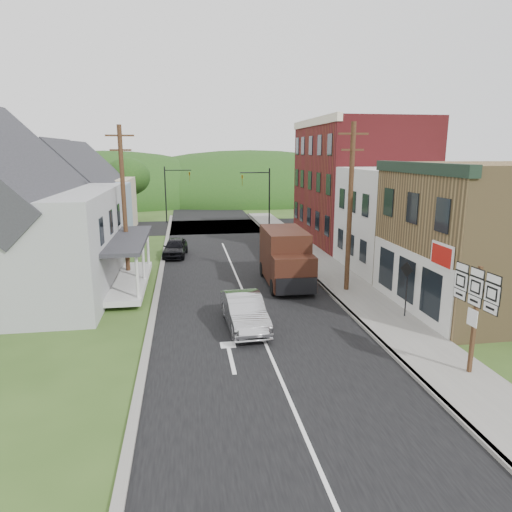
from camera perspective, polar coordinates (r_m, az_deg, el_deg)
name	(u,v)px	position (r m, az deg, el deg)	size (l,w,h in m)	color
ground	(255,320)	(21.03, -0.10, -8.01)	(120.00, 120.00, 0.00)	#2D4719
road	(232,267)	(30.50, -2.97, -1.36)	(9.00, 90.00, 0.02)	black
cross_road	(215,227)	(47.11, -5.13, 3.68)	(60.00, 9.00, 0.02)	black
sidewalk_right	(327,270)	(29.76, 8.81, -1.71)	(2.80, 55.00, 0.15)	slate
curb_right	(306,271)	(29.39, 6.30, -1.82)	(0.20, 55.00, 0.15)	slate
curb_left	(160,277)	(28.45, -11.91, -2.55)	(0.30, 55.00, 0.12)	slate
storefront_tan	(489,238)	(24.44, 27.10, 2.05)	(8.00, 8.00, 7.00)	brown
storefront_white	(412,220)	(30.77, 18.96, 4.25)	(8.00, 7.00, 6.50)	silver
storefront_red	(358,183)	(39.20, 12.68, 8.92)	(8.00, 12.00, 10.00)	maroon
house_gray	(11,216)	(27.16, -28.26, 4.45)	(10.20, 12.24, 8.35)	#B0B3B6
house_blue	(79,203)	(37.48, -21.29, 6.19)	(7.14, 8.16, 7.28)	#7C96A9
house_cream	(94,193)	(46.36, -19.59, 7.44)	(7.14, 8.16, 7.28)	#BBAD91
utility_pole_right	(350,207)	(24.64, 11.67, 6.00)	(1.60, 0.26, 9.00)	#472D19
utility_pole_left	(124,202)	(27.78, -16.19, 6.51)	(1.60, 0.26, 9.00)	#472D19
traffic_signal_right	(262,192)	(43.69, 0.77, 7.97)	(2.87, 0.20, 6.00)	black
traffic_signal_left	(172,188)	(50.07, -10.47, 8.39)	(2.87, 0.20, 6.00)	black
tree_left_d	(128,177)	(51.83, -15.75, 9.52)	(4.80, 4.80, 6.94)	#382616
forested_ridge	(203,199)	(74.85, -6.59, 7.05)	(90.00, 30.00, 16.00)	#133710
silver_sedan	(244,312)	(19.93, -1.46, -6.97)	(1.54, 4.43, 1.46)	#AFAFB4
dark_sedan	(175,248)	(33.84, -10.06, 1.04)	(1.58, 3.92, 1.33)	black
delivery_van	(286,258)	(26.11, 3.74, -0.22)	(2.45, 5.68, 3.15)	black
route_sign_cluster	(475,305)	(16.79, 25.71, -5.52)	(0.26, 2.13, 3.73)	#472D19
warning_sign	(407,282)	(21.67, 18.31, -3.06)	(0.30, 0.65, 2.56)	black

